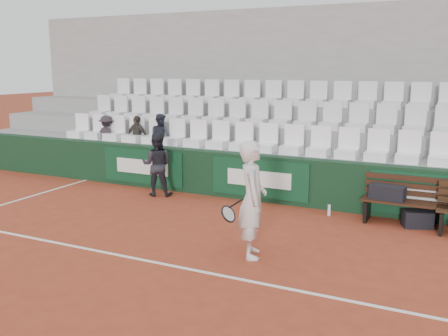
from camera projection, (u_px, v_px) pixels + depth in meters
ground at (174, 266)px, 7.30m from camera, size 80.00×80.00×0.00m
court_baseline at (174, 266)px, 7.30m from camera, size 18.00×0.06×0.01m
back_barrier at (274, 179)px, 10.69m from camera, size 18.00×0.34×1.00m
grandstand_tier_front at (280, 173)px, 11.28m from camera, size 18.00×0.95×1.00m
grandstand_tier_mid at (294, 157)px, 12.07m from camera, size 18.00×0.95×1.45m
grandstand_tier_back at (305, 142)px, 12.87m from camera, size 18.00×0.95×1.90m
grandstand_rear_wall at (314, 92)px, 13.17m from camera, size 18.00×0.30×4.40m
seat_row_front at (279, 139)px, 10.96m from camera, size 11.90×0.44×0.63m
seat_row_mid at (293, 114)px, 11.71m from camera, size 11.90×0.44×0.63m
seat_row_back at (305, 93)px, 12.46m from camera, size 11.90×0.44×0.63m
bench_left at (403, 213)px, 9.19m from camera, size 1.50×0.56×0.45m
sports_bag_left at (387, 192)px, 9.22m from camera, size 0.66×0.36×0.27m
sports_bag_ground at (417, 219)px, 9.05m from camera, size 0.58×0.47×0.31m
water_bottle_near at (329, 210)px, 9.77m from camera, size 0.06×0.06×0.22m
tennis_player at (252, 200)px, 7.53m from camera, size 0.83×0.78×1.80m
ball_kid at (157, 165)px, 11.20m from camera, size 0.83×0.74×1.42m
spectator_a at (106, 119)px, 12.99m from camera, size 0.74×0.49×1.07m
spectator_b at (137, 120)px, 12.58m from camera, size 0.66×0.31×1.11m
spectator_c at (160, 119)px, 12.27m from camera, size 0.66×0.57×1.19m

